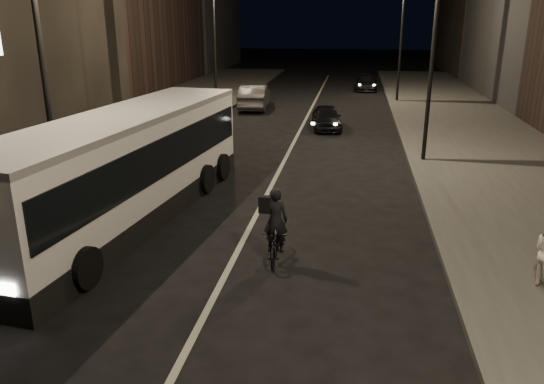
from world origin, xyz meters
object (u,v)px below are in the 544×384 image
at_px(cyclist_on_bicycle, 276,237).
at_px(car_near, 326,117).
at_px(car_mid, 254,97).
at_px(streetlight_right_far, 398,21).
at_px(car_far, 366,82).
at_px(streetlight_left_near, 47,28).
at_px(city_bus, 126,163).
at_px(streetlight_right_mid, 428,25).
at_px(streetlight_left_far, 218,22).

relative_size(cyclist_on_bicycle, car_near, 0.54).
relative_size(cyclist_on_bicycle, car_mid, 0.41).
xyz_separation_m(streetlight_right_far, car_far, (-1.73, 6.33, -4.75)).
height_order(streetlight_left_near, city_bus, streetlight_left_near).
relative_size(streetlight_right_mid, streetlight_left_near, 1.00).
bearing_deg(car_far, car_near, -98.14).
bearing_deg(streetlight_left_near, streetlight_right_mid, 36.88).
height_order(streetlight_right_mid, cyclist_on_bicycle, streetlight_right_mid).
bearing_deg(car_near, streetlight_left_near, -122.72).
bearing_deg(cyclist_on_bicycle, streetlight_right_mid, 64.63).
bearing_deg(streetlight_left_near, car_far, 73.59).
xyz_separation_m(city_bus, cyclist_on_bicycle, (4.65, -2.16, -1.04)).
distance_m(streetlight_left_far, car_mid, 5.26).
bearing_deg(streetlight_right_far, car_mid, -155.45).
bearing_deg(cyclist_on_bicycle, streetlight_left_far, 105.87).
bearing_deg(streetlight_left_far, car_far, 54.07).
relative_size(streetlight_left_far, car_mid, 1.72).
height_order(streetlight_right_mid, streetlight_left_far, same).
bearing_deg(city_bus, car_mid, 96.51).
height_order(city_bus, cyclist_on_bicycle, city_bus).
height_order(streetlight_left_far, cyclist_on_bicycle, streetlight_left_far).
height_order(streetlight_right_far, streetlight_left_near, same).
height_order(streetlight_right_mid, city_bus, streetlight_right_mid).
height_order(streetlight_right_mid, car_far, streetlight_right_mid).
bearing_deg(city_bus, streetlight_right_far, 75.88).
bearing_deg(car_near, streetlight_left_far, 143.11).
bearing_deg(streetlight_right_mid, streetlight_left_far, 136.84).
xyz_separation_m(streetlight_left_near, car_far, (8.93, 30.33, -4.75)).
height_order(streetlight_right_far, cyclist_on_bicycle, streetlight_right_far).
bearing_deg(streetlight_right_far, streetlight_right_mid, -90.00).
height_order(car_mid, car_far, car_mid).
relative_size(streetlight_left_far, cyclist_on_bicycle, 4.22).
relative_size(city_bus, car_near, 3.26).
height_order(streetlight_left_near, car_far, streetlight_left_near).
bearing_deg(car_mid, car_far, -129.38).
distance_m(streetlight_left_near, car_mid, 20.51).
xyz_separation_m(streetlight_right_mid, streetlight_left_far, (-10.66, 10.00, 0.00)).
bearing_deg(car_near, cyclist_on_bicycle, -98.72).
relative_size(streetlight_left_near, car_near, 2.27).
bearing_deg(streetlight_right_far, car_far, 105.31).
distance_m(streetlight_right_far, city_bus, 25.61).
distance_m(streetlight_right_mid, city_bus, 12.37).
bearing_deg(car_near, city_bus, -117.10).
xyz_separation_m(car_near, car_mid, (-4.92, 5.63, 0.17)).
xyz_separation_m(streetlight_left_far, car_far, (8.93, 12.33, -4.75)).
xyz_separation_m(streetlight_right_far, city_bus, (-8.93, -23.72, -3.68)).
bearing_deg(car_mid, city_bus, 85.30).
bearing_deg(cyclist_on_bicycle, city_bus, 153.19).
relative_size(streetlight_right_mid, car_far, 1.93).
relative_size(streetlight_right_far, car_near, 2.27).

